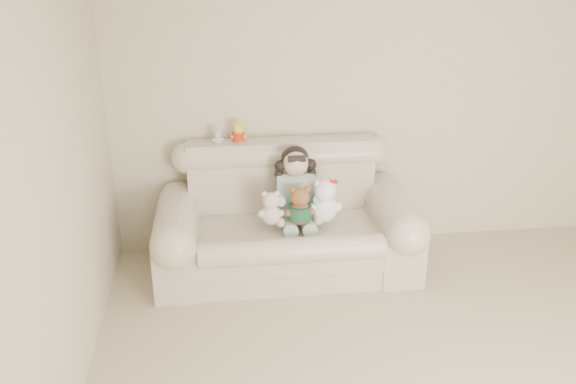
# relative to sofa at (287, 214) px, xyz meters

# --- Properties ---
(wall_back) EXTENTS (4.50, 0.00, 4.50)m
(wall_back) POSITION_rel_sofa_xyz_m (0.83, 0.50, 0.78)
(wall_back) COLOR #BBAF94
(wall_back) RESTS_ON ground
(wall_left) EXTENTS (0.00, 5.00, 5.00)m
(wall_left) POSITION_rel_sofa_xyz_m (-1.42, -2.00, 0.78)
(wall_left) COLOR #BBAF94
(wall_left) RESTS_ON ground
(sofa) EXTENTS (2.10, 0.95, 1.03)m
(sofa) POSITION_rel_sofa_xyz_m (0.00, 0.00, 0.00)
(sofa) COLOR beige
(sofa) RESTS_ON floor
(seated_child) EXTENTS (0.42, 0.50, 0.64)m
(seated_child) POSITION_rel_sofa_xyz_m (0.08, 0.08, 0.22)
(seated_child) COLOR #35795E
(seated_child) RESTS_ON sofa
(brown_teddy) EXTENTS (0.28, 0.24, 0.37)m
(brown_teddy) POSITION_rel_sofa_xyz_m (0.08, -0.16, 0.17)
(brown_teddy) COLOR brown
(brown_teddy) RESTS_ON sofa
(white_cat) EXTENTS (0.29, 0.24, 0.42)m
(white_cat) POSITION_rel_sofa_xyz_m (0.29, -0.13, 0.20)
(white_cat) COLOR white
(white_cat) RESTS_ON sofa
(cream_teddy) EXTENTS (0.26, 0.23, 0.33)m
(cream_teddy) POSITION_rel_sofa_xyz_m (-0.14, -0.13, 0.15)
(cream_teddy) COLOR beige
(cream_teddy) RESTS_ON sofa
(yellow_mini_bear) EXTENTS (0.14, 0.11, 0.21)m
(yellow_mini_bear) POSITION_rel_sofa_xyz_m (-0.35, 0.37, 0.60)
(yellow_mini_bear) COLOR yellow
(yellow_mini_bear) RESTS_ON sofa
(grey_mini_plush) EXTENTS (0.11, 0.09, 0.16)m
(grey_mini_plush) POSITION_rel_sofa_xyz_m (-0.52, 0.35, 0.57)
(grey_mini_plush) COLOR silver
(grey_mini_plush) RESTS_ON sofa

